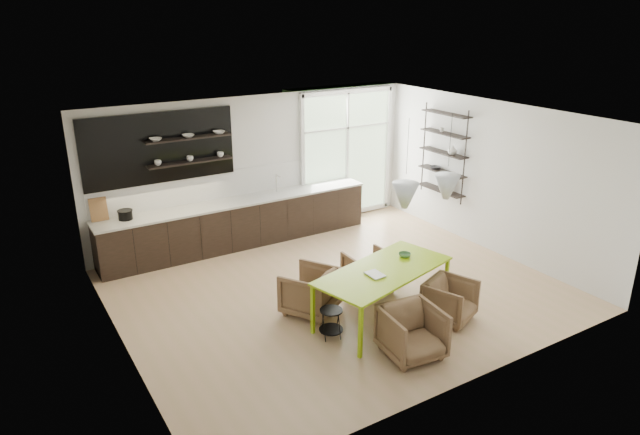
{
  "coord_description": "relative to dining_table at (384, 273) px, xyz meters",
  "views": [
    {
      "loc": [
        -4.77,
        -7.21,
        4.47
      ],
      "look_at": [
        0.02,
        0.6,
        1.11
      ],
      "focal_mm": 32.0,
      "sensor_mm": 36.0,
      "label": 1
    }
  ],
  "objects": [
    {
      "name": "room",
      "position": [
        0.51,
        2.23,
        0.71
      ],
      "size": [
        7.02,
        6.01,
        2.91
      ],
      "color": "tan",
      "rests_on": "ground"
    },
    {
      "name": "kitchen_run",
      "position": [
        -0.77,
        3.82,
        -0.16
      ],
      "size": [
        5.54,
        0.69,
        2.75
      ],
      "color": "black",
      "rests_on": "ground"
    },
    {
      "name": "right_shelving",
      "position": [
        3.29,
        2.31,
        0.9
      ],
      "size": [
        0.26,
        1.22,
        1.9
      ],
      "color": "black",
      "rests_on": "ground"
    },
    {
      "name": "dining_table",
      "position": [
        0.0,
        0.0,
        0.0
      ],
      "size": [
        2.4,
        1.53,
        0.81
      ],
      "rotation": [
        0.0,
        0.0,
        0.26
      ],
      "color": "#91BE0F",
      "rests_on": "ground"
    },
    {
      "name": "armchair_back_left",
      "position": [
        -0.85,
        0.74,
        -0.4
      ],
      "size": [
        1.06,
        1.07,
        0.71
      ],
      "primitive_type": "imported",
      "rotation": [
        0.0,
        0.0,
        3.7
      ],
      "color": "brown",
      "rests_on": "ground"
    },
    {
      "name": "armchair_back_right",
      "position": [
        0.37,
        0.86,
        -0.42
      ],
      "size": [
        0.74,
        0.76,
        0.67
      ],
      "primitive_type": "imported",
      "rotation": [
        0.0,
        0.0,
        3.1
      ],
      "color": "brown",
      "rests_on": "ground"
    },
    {
      "name": "armchair_front_left",
      "position": [
        -0.28,
        -1.02,
        -0.4
      ],
      "size": [
        0.84,
        0.86,
        0.71
      ],
      "primitive_type": "imported",
      "rotation": [
        0.0,
        0.0,
        -0.11
      ],
      "color": "brown",
      "rests_on": "ground"
    },
    {
      "name": "armchair_front_right",
      "position": [
        0.84,
        -0.57,
        -0.44
      ],
      "size": [
        0.89,
        0.9,
        0.64
      ],
      "primitive_type": "imported",
      "rotation": [
        0.0,
        0.0,
        0.38
      ],
      "color": "brown",
      "rests_on": "ground"
    },
    {
      "name": "wire_stool",
      "position": [
        -0.97,
        -0.06,
        -0.47
      ],
      "size": [
        0.35,
        0.35,
        0.44
      ],
      "rotation": [
        0.0,
        0.0,
        0.31
      ],
      "color": "black",
      "rests_on": "ground"
    },
    {
      "name": "table_book",
      "position": [
        -0.34,
        -0.09,
        0.07
      ],
      "size": [
        0.21,
        0.28,
        0.03
      ],
      "primitive_type": "imported",
      "rotation": [
        0.0,
        0.0,
        0.0
      ],
      "color": "white",
      "rests_on": "dining_table"
    },
    {
      "name": "table_bowl",
      "position": [
        0.57,
        0.21,
        0.08
      ],
      "size": [
        0.24,
        0.24,
        0.06
      ],
      "primitive_type": "imported",
      "rotation": [
        0.0,
        0.0,
        0.28
      ],
      "color": "#427240",
      "rests_on": "dining_table"
    }
  ]
}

